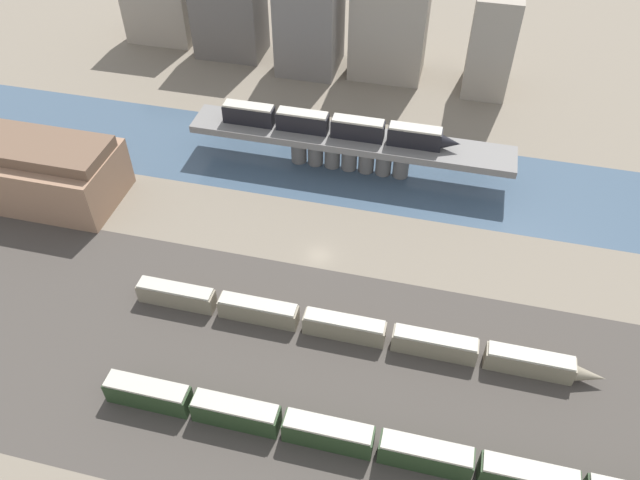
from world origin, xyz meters
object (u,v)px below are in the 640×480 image
Objects in this scene: warehouse_building at (42,171)px; train_on_bridge at (336,126)px; train_yard_near at (436,457)px; train_yard_mid at (353,329)px.

train_on_bridge is at bearing 23.11° from warehouse_building.
warehouse_building reaches higher than train_yard_near.
train_on_bridge is at bearing 114.06° from train_yard_near.
train_yard_mid is (11.98, -41.03, -7.68)m from train_on_bridge.
train_yard_mid is at bearing 128.86° from train_yard_near.
warehouse_building is (-77.00, 37.00, 3.78)m from train_yard_near.
warehouse_building is (-62.78, 19.36, 3.97)m from train_yard_mid.
train_yard_mid is 2.55× the size of warehouse_building.
train_yard_mid is 65.81m from warehouse_building.
train_yard_mid is at bearing -17.14° from warehouse_building.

